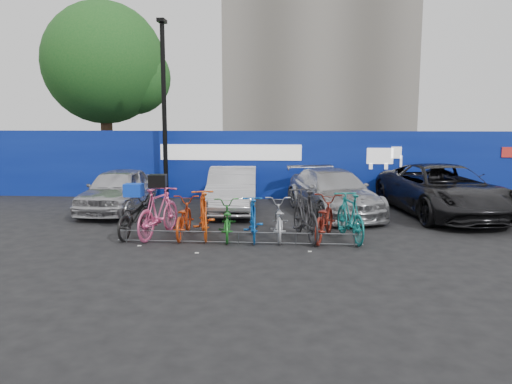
# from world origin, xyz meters

# --- Properties ---
(ground) EXTENTS (100.00, 100.00, 0.00)m
(ground) POSITION_xyz_m (0.00, 0.00, 0.00)
(ground) COLOR black
(ground) RESTS_ON ground
(hoarding) EXTENTS (22.00, 0.18, 2.40)m
(hoarding) POSITION_xyz_m (0.01, 6.00, 1.20)
(hoarding) COLOR navy
(hoarding) RESTS_ON ground
(tree) EXTENTS (5.40, 5.20, 7.80)m
(tree) POSITION_xyz_m (-6.77, 10.06, 5.07)
(tree) COLOR #382314
(tree) RESTS_ON ground
(lamppost) EXTENTS (0.25, 0.50, 6.11)m
(lamppost) POSITION_xyz_m (-3.20, 5.40, 3.27)
(lamppost) COLOR black
(lamppost) RESTS_ON ground
(bike_rack) EXTENTS (5.60, 0.03, 0.30)m
(bike_rack) POSITION_xyz_m (-0.00, -0.60, 0.16)
(bike_rack) COLOR #595B60
(bike_rack) RESTS_ON ground
(car_0) EXTENTS (1.62, 3.94, 1.34)m
(car_0) POSITION_xyz_m (-4.11, 3.15, 0.67)
(car_0) COLOR #B6B7BB
(car_0) RESTS_ON ground
(car_1) EXTENTS (1.73, 4.17, 1.34)m
(car_1) POSITION_xyz_m (-0.62, 3.43, 0.67)
(car_1) COLOR #B4B4B9
(car_1) RESTS_ON ground
(car_2) EXTENTS (3.11, 4.89, 1.32)m
(car_2) POSITION_xyz_m (2.41, 3.25, 0.66)
(car_2) COLOR #A9AAAE
(car_2) RESTS_ON ground
(car_3) EXTENTS (3.35, 5.72, 1.50)m
(car_3) POSITION_xyz_m (5.60, 3.26, 0.75)
(car_3) COLOR black
(car_3) RESTS_ON ground
(bike_0) EXTENTS (0.84, 1.91, 0.97)m
(bike_0) POSITION_xyz_m (-2.61, 0.06, 0.49)
(bike_0) COLOR black
(bike_0) RESTS_ON ground
(bike_1) EXTENTS (0.99, 2.10, 1.22)m
(bike_1) POSITION_xyz_m (-1.99, -0.01, 0.61)
(bike_1) COLOR #DB4D86
(bike_1) RESTS_ON ground
(bike_2) EXTENTS (0.70, 1.81, 0.94)m
(bike_2) POSITION_xyz_m (-1.40, 0.04, 0.47)
(bike_2) COLOR #B4360F
(bike_2) RESTS_ON ground
(bike_3) EXTENTS (0.96, 1.96, 1.13)m
(bike_3) POSITION_xyz_m (-0.90, 0.02, 0.57)
(bike_3) COLOR #E55113
(bike_3) RESTS_ON ground
(bike_4) EXTENTS (0.82, 1.78, 0.90)m
(bike_4) POSITION_xyz_m (-0.34, -0.04, 0.45)
(bike_4) COLOR #19691E
(bike_4) RESTS_ON ground
(bike_5) EXTENTS (0.67, 1.72, 1.01)m
(bike_5) POSITION_xyz_m (0.30, -0.12, 0.50)
(bike_5) COLOR #1055B3
(bike_5) RESTS_ON ground
(bike_6) EXTENTS (0.73, 1.80, 0.93)m
(bike_6) POSITION_xyz_m (0.89, 0.06, 0.46)
(bike_6) COLOR #A7A9AE
(bike_6) RESTS_ON ground
(bike_7) EXTENTS (1.06, 2.10, 1.22)m
(bike_7) POSITION_xyz_m (1.51, -0.01, 0.61)
(bike_7) COLOR #29292C
(bike_7) RESTS_ON ground
(bike_8) EXTENTS (1.12, 2.04, 1.02)m
(bike_8) POSITION_xyz_m (1.95, 0.03, 0.51)
(bike_8) COLOR maroon
(bike_8) RESTS_ON ground
(bike_9) EXTENTS (0.93, 1.97, 1.14)m
(bike_9) POSITION_xyz_m (2.56, -0.03, 0.57)
(bike_9) COLOR #147474
(bike_9) RESTS_ON ground
(cargo_crate) EXTENTS (0.43, 0.33, 0.30)m
(cargo_crate) POSITION_xyz_m (-2.61, 0.06, 1.12)
(cargo_crate) COLOR blue
(cargo_crate) RESTS_ON bike_0
(cargo_topcase) EXTENTS (0.44, 0.40, 0.30)m
(cargo_topcase) POSITION_xyz_m (-1.99, -0.01, 1.36)
(cargo_topcase) COLOR black
(cargo_topcase) RESTS_ON bike_1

